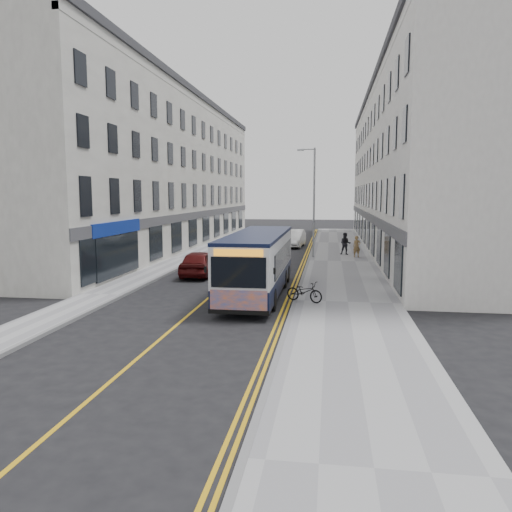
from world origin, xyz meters
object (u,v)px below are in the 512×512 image
(pedestrian_near, at_px, (357,247))
(pedestrian_far, at_px, (345,244))
(streetlamp, at_px, (313,199))
(car_maroon, at_px, (199,263))
(bicycle, at_px, (304,292))
(car_white, at_px, (294,238))
(city_bus, at_px, (258,261))

(pedestrian_near, xyz_separation_m, pedestrian_far, (-0.77, 1.38, 0.06))
(streetlamp, height_order, car_maroon, streetlamp)
(streetlamp, distance_m, bicycle, 15.95)
(car_white, bearing_deg, pedestrian_near, -51.35)
(city_bus, height_order, car_white, city_bus)
(pedestrian_far, relative_size, car_maroon, 0.38)
(pedestrian_far, distance_m, car_white, 7.48)
(bicycle, distance_m, pedestrian_far, 17.33)
(bicycle, bearing_deg, pedestrian_far, 17.57)
(bicycle, relative_size, car_white, 0.36)
(car_white, bearing_deg, streetlamp, -72.10)
(streetlamp, bearing_deg, car_maroon, -124.92)
(car_maroon, bearing_deg, car_white, -107.68)
(bicycle, xyz_separation_m, pedestrian_near, (3.00, 15.80, 0.33))
(city_bus, xyz_separation_m, pedestrian_near, (5.25, 14.14, -0.70))
(pedestrian_near, bearing_deg, streetlamp, 172.29)
(bicycle, height_order, pedestrian_near, pedestrian_near)
(streetlamp, xyz_separation_m, pedestrian_near, (3.23, 0.31, -3.48))
(city_bus, relative_size, car_white, 2.14)
(bicycle, bearing_deg, car_maroon, 68.83)
(streetlamp, distance_m, car_maroon, 11.37)
(pedestrian_near, relative_size, car_maroon, 0.35)
(streetlamp, relative_size, city_bus, 0.79)
(car_white, bearing_deg, city_bus, -86.25)
(city_bus, distance_m, bicycle, 2.98)
(pedestrian_near, distance_m, car_white, 9.05)
(city_bus, distance_m, car_white, 21.61)
(pedestrian_near, height_order, car_maroon, pedestrian_near)
(pedestrian_far, height_order, car_white, pedestrian_far)
(pedestrian_far, bearing_deg, streetlamp, -142.19)
(city_bus, xyz_separation_m, car_maroon, (-4.15, 4.99, -0.85))
(pedestrian_near, bearing_deg, car_maroon, -149.03)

